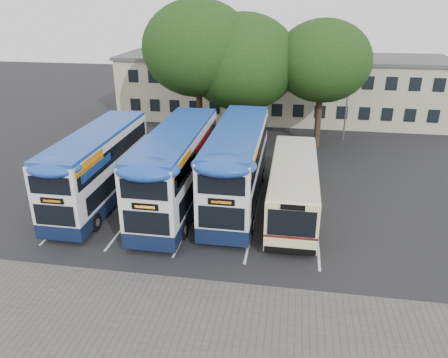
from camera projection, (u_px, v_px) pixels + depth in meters
name	position (u px, v px, depth m)	size (l,w,h in m)	color
ground	(251.00, 259.00, 21.03)	(120.00, 120.00, 0.00)	black
paving_strip	(185.00, 326.00, 16.78)	(40.00, 6.00, 0.01)	#595654
bay_lines	(197.00, 207.00, 26.13)	(14.12, 11.00, 0.01)	silver
depot_building	(280.00, 87.00, 44.33)	(32.40, 8.40, 6.20)	#A7A487
lamp_post	(349.00, 82.00, 36.31)	(0.25, 1.05, 9.06)	gray
tree_left	(198.00, 49.00, 34.31)	(8.82, 8.82, 11.62)	black
tree_mid	(243.00, 62.00, 34.91)	(9.02, 9.02, 10.63)	black
tree_right	(323.00, 61.00, 33.98)	(7.53, 7.53, 10.21)	black
bus_dd_left	(99.00, 164.00, 26.01)	(2.56, 10.58, 4.41)	#0F1A39
bus_dd_mid	(177.00, 166.00, 25.37)	(2.73, 11.27, 4.70)	#0F1A39
bus_dd_right	(237.00, 162.00, 25.83)	(2.75, 11.33, 4.72)	#0F1A39
bus_single	(293.00, 183.00, 25.12)	(2.62, 10.31, 3.08)	#F6EBA4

